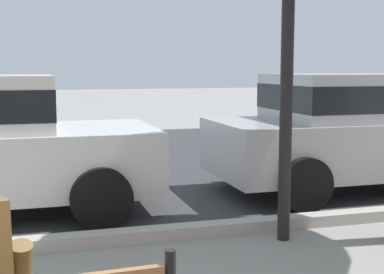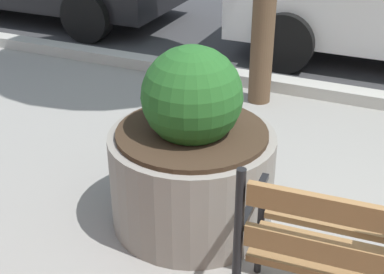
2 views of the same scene
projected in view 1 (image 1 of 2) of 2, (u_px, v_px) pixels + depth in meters
The scene contains 3 objects.
street_surface at pixel (17, 165), 9.22m from camera, with size 60.00×9.00×0.01m, color #38383A.
curb_stone at pixel (5, 247), 4.84m from camera, with size 60.00×0.20×0.12m, color #B2AFA8.
parked_car_silver at pixel (360, 128), 7.32m from camera, with size 4.11×1.93×1.56m.
Camera 1 is at (0.27, -2.06, 1.64)m, focal length 51.03 mm.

